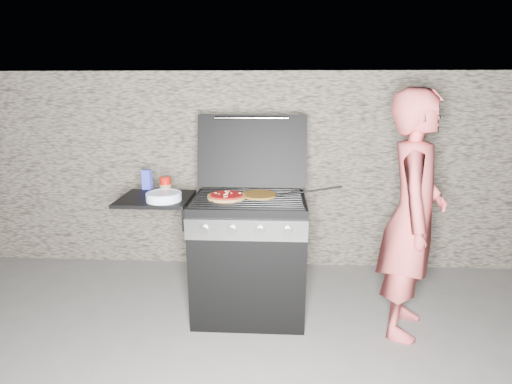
{
  "coord_description": "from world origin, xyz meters",
  "views": [
    {
      "loc": [
        0.19,
        -2.7,
        1.67
      ],
      "look_at": [
        0.05,
        0.0,
        0.95
      ],
      "focal_mm": 28.0,
      "sensor_mm": 36.0,
      "label": 1
    }
  ],
  "objects_px": {
    "sauce_jar": "(165,185)",
    "gas_grill": "(215,256)",
    "pizza_topped": "(227,196)",
    "person": "(413,216)"
  },
  "relations": [
    {
      "from": "sauce_jar",
      "to": "gas_grill",
      "type": "bearing_deg",
      "value": -14.98
    },
    {
      "from": "pizza_topped",
      "to": "sauce_jar",
      "type": "relative_size",
      "value": 2.11
    },
    {
      "from": "sauce_jar",
      "to": "person",
      "type": "distance_m",
      "value": 1.74
    },
    {
      "from": "gas_grill",
      "to": "person",
      "type": "xyz_separation_m",
      "value": [
        1.35,
        -0.13,
        0.38
      ]
    },
    {
      "from": "person",
      "to": "pizza_topped",
      "type": "bearing_deg",
      "value": 104.87
    },
    {
      "from": "gas_grill",
      "to": "sauce_jar",
      "type": "height_order",
      "value": "sauce_jar"
    },
    {
      "from": "person",
      "to": "sauce_jar",
      "type": "bearing_deg",
      "value": 102.05
    },
    {
      "from": "gas_grill",
      "to": "sauce_jar",
      "type": "xyz_separation_m",
      "value": [
        -0.37,
        0.1,
        0.51
      ]
    },
    {
      "from": "gas_grill",
      "to": "person",
      "type": "relative_size",
      "value": 0.81
    },
    {
      "from": "gas_grill",
      "to": "pizza_topped",
      "type": "distance_m",
      "value": 0.48
    }
  ]
}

